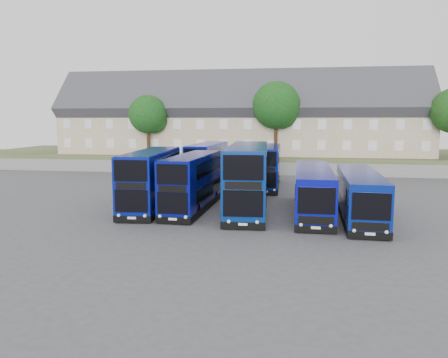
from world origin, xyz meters
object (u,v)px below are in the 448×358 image
dd_front_left (151,180)px  dd_front_mid (193,183)px  coach_east_a (313,192)px  tree_west (149,116)px  tree_mid (277,107)px

dd_front_left → dd_front_mid: 3.24m
dd_front_mid → coach_east_a: bearing=1.5°
tree_west → coach_east_a: bearing=-49.0°
dd_front_left → coach_east_a: 11.96m
dd_front_left → tree_mid: (8.57, 22.56, 5.98)m
dd_front_left → tree_mid: 24.86m
dd_front_left → tree_west: bearing=104.3°
dd_front_left → tree_west: 23.80m
coach_east_a → tree_west: 30.06m
coach_east_a → tree_west: (-19.38, 22.31, 5.48)m
tree_mid → tree_west: bearing=-178.2°
dd_front_left → tree_west: (-7.43, 22.06, 4.96)m
dd_front_mid → tree_west: tree_west is taller
dd_front_mid → tree_mid: bearing=78.8°
coach_east_a → tree_west: tree_west is taller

